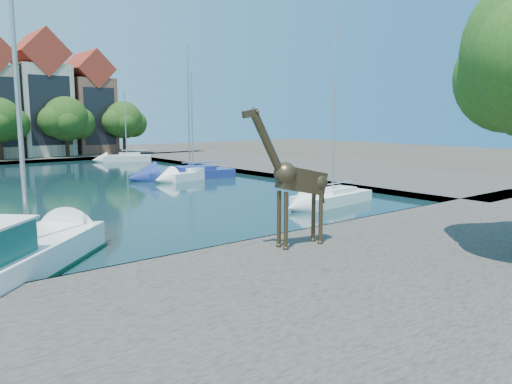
% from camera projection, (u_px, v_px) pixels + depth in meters
% --- Properties ---
extents(ground, '(160.00, 160.00, 0.00)m').
position_uv_depth(ground, '(232.00, 254.00, 20.78)').
color(ground, '#38332B').
rests_on(ground, ground).
extents(water_basin, '(38.00, 50.00, 0.08)m').
position_uv_depth(water_basin, '(52.00, 189.00, 39.27)').
color(water_basin, black).
rests_on(water_basin, ground).
extents(near_quay, '(50.00, 14.00, 0.50)m').
position_uv_depth(near_quay, '(365.00, 294.00, 15.35)').
color(near_quay, '#4D4943').
rests_on(near_quay, ground).
extents(right_quay, '(14.00, 52.00, 0.50)m').
position_uv_depth(right_quay, '(287.00, 167.00, 54.73)').
color(right_quay, '#4D4943').
rests_on(right_quay, ground).
extents(townhouse_east_mid, '(6.43, 9.18, 16.65)m').
position_uv_depth(townhouse_east_mid, '(40.00, 99.00, 67.99)').
color(townhouse_east_mid, beige).
rests_on(townhouse_east_mid, far_quay).
extents(townhouse_east_end, '(5.44, 9.18, 14.43)m').
position_uv_depth(townhouse_east_end, '(88.00, 107.00, 72.17)').
color(townhouse_east_end, brown).
rests_on(townhouse_east_end, far_quay).
extents(far_tree_mid_east, '(7.02, 5.40, 7.52)m').
position_uv_depth(far_tree_mid_east, '(0.00, 121.00, 60.24)').
color(far_tree_mid_east, '#332114').
rests_on(far_tree_mid_east, far_quay).
extents(far_tree_east, '(7.54, 5.80, 7.84)m').
position_uv_depth(far_tree_east, '(67.00, 120.00, 65.18)').
color(far_tree_east, '#332114').
rests_on(far_tree_east, far_quay).
extents(far_tree_far_east, '(6.76, 5.20, 7.36)m').
position_uv_depth(far_tree_far_east, '(124.00, 121.00, 70.15)').
color(far_tree_far_east, '#332114').
rests_on(far_tree_far_east, far_quay).
extents(giraffe_statue, '(3.83, 0.89, 5.47)m').
position_uv_depth(giraffe_statue, '(296.00, 180.00, 19.75)').
color(giraffe_statue, '#3E311F').
rests_on(giraffe_statue, near_quay).
extents(motorsailer, '(8.66, 8.68, 11.42)m').
position_uv_depth(motorsailer, '(5.00, 257.00, 16.91)').
color(motorsailer, white).
rests_on(motorsailer, water_basin).
extents(sailboat_right_a, '(6.26, 2.78, 11.17)m').
position_uv_depth(sailboat_right_a, '(332.00, 195.00, 32.28)').
color(sailboat_right_a, white).
rests_on(sailboat_right_a, water_basin).
extents(sailboat_right_b, '(8.39, 4.20, 11.96)m').
position_uv_depth(sailboat_right_b, '(190.00, 172.00, 45.87)').
color(sailboat_right_b, navy).
rests_on(sailboat_right_b, water_basin).
extents(sailboat_right_c, '(6.43, 3.36, 9.61)m').
position_uv_depth(sailboat_right_c, '(193.00, 173.00, 45.43)').
color(sailboat_right_c, white).
rests_on(sailboat_right_c, water_basin).
extents(sailboat_right_d, '(6.19, 3.83, 8.87)m').
position_uv_depth(sailboat_right_d, '(127.00, 157.00, 63.35)').
color(sailboat_right_d, silver).
rests_on(sailboat_right_d, water_basin).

